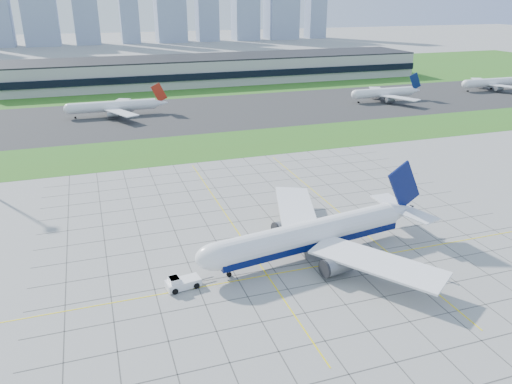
% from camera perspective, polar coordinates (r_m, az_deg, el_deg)
% --- Properties ---
extents(ground, '(1400.00, 1400.00, 0.00)m').
position_cam_1_polar(ground, '(105.59, 6.08, -8.01)').
color(ground, '#989893').
rests_on(ground, ground).
extents(grass_median, '(700.00, 35.00, 0.04)m').
position_cam_1_polar(grass_median, '(184.83, -5.50, 5.23)').
color(grass_median, '#37691E').
rests_on(grass_median, ground).
extents(asphalt_taxiway, '(700.00, 75.00, 0.04)m').
position_cam_1_polar(asphalt_taxiway, '(237.06, -8.64, 8.77)').
color(asphalt_taxiway, '#383838').
rests_on(asphalt_taxiway, ground).
extents(grass_far, '(700.00, 145.00, 0.04)m').
position_cam_1_polar(grass_far, '(344.13, -12.08, 12.54)').
color(grass_far, '#37691E').
rests_on(grass_far, ground).
extents(apron_markings, '(120.00, 130.00, 0.03)m').
position_cam_1_polar(apron_markings, '(114.64, 3.99, -5.39)').
color(apron_markings, '#474744').
rests_on(apron_markings, ground).
extents(terminal, '(260.00, 43.00, 15.80)m').
position_cam_1_polar(terminal, '(325.71, -4.42, 13.84)').
color(terminal, '#B7B7B2').
rests_on(terminal, ground).
extents(airliner, '(55.55, 55.89, 17.56)m').
position_cam_1_polar(airliner, '(106.35, 6.42, -4.87)').
color(airliner, white).
rests_on(airliner, ground).
extents(pushback_tug, '(9.55, 4.11, 2.62)m').
position_cam_1_polar(pushback_tug, '(97.16, -8.52, -10.21)').
color(pushback_tug, white).
rests_on(pushback_tug, ground).
extents(crew_near, '(0.69, 0.73, 1.67)m').
position_cam_1_polar(crew_near, '(98.69, -7.54, -9.82)').
color(crew_near, black).
rests_on(crew_near, ground).
extents(crew_far, '(1.14, 1.16, 1.88)m').
position_cam_1_polar(crew_far, '(105.24, 20.92, -8.99)').
color(crew_far, black).
rests_on(crew_far, ground).
extents(distant_jet_1, '(43.88, 42.66, 14.08)m').
position_cam_1_polar(distant_jet_1, '(239.59, -15.87, 9.43)').
color(distant_jet_1, white).
rests_on(distant_jet_1, ground).
extents(distant_jet_2, '(38.50, 42.66, 14.08)m').
position_cam_1_polar(distant_jet_2, '(271.93, 14.52, 10.94)').
color(distant_jet_2, white).
rests_on(distant_jet_2, ground).
extents(distant_jet_3, '(41.11, 42.66, 14.08)m').
position_cam_1_polar(distant_jet_3, '(325.06, 25.36, 11.25)').
color(distant_jet_3, white).
rests_on(distant_jet_3, ground).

